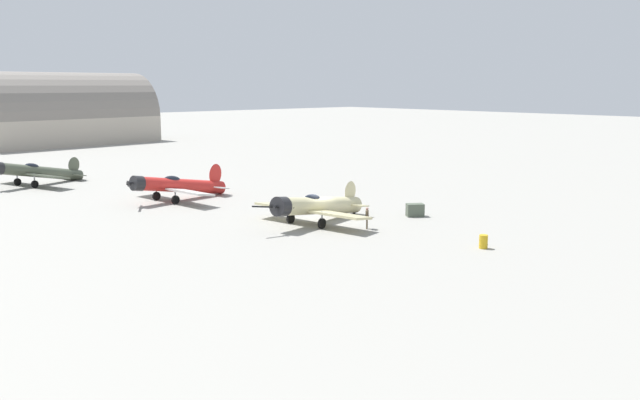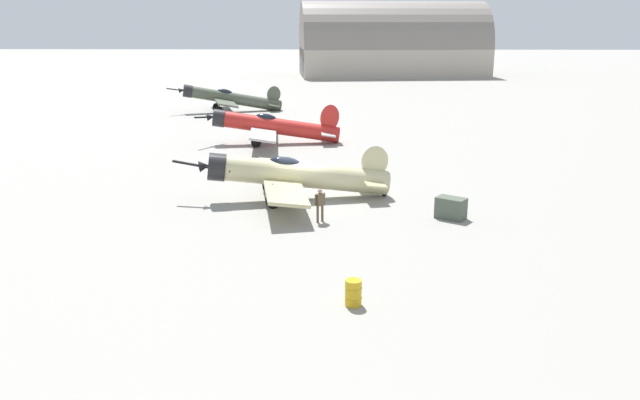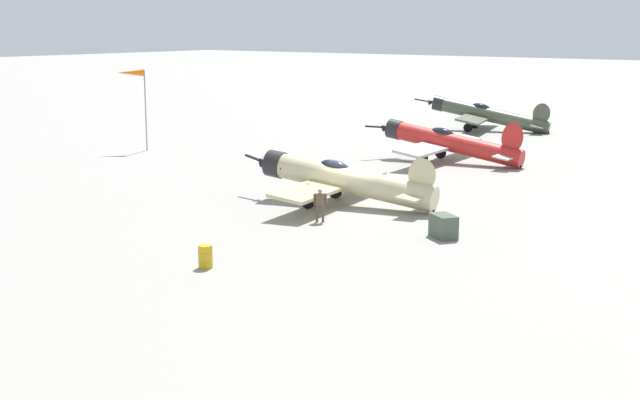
{
  "view_description": "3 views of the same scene",
  "coord_description": "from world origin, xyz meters",
  "px_view_note": "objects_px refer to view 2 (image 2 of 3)",
  "views": [
    {
      "loc": [
        38.31,
        -34.48,
        10.72
      ],
      "look_at": [
        0.0,
        -0.0,
        1.8
      ],
      "focal_mm": 37.39,
      "sensor_mm": 36.0,
      "label": 1
    },
    {
      "loc": [
        33.68,
        1.7,
        9.34
      ],
      "look_at": [
        4.13,
        1.05,
        1.1
      ],
      "focal_mm": 35.86,
      "sensor_mm": 36.0,
      "label": 2
    },
    {
      "loc": [
        38.8,
        26.76,
        9.56
      ],
      "look_at": [
        4.13,
        1.05,
        1.1
      ],
      "focal_mm": 50.89,
      "sensor_mm": 36.0,
      "label": 3
    }
  ],
  "objects_px": {
    "airplane_far_line": "(230,98)",
    "ground_crew_mechanic": "(320,202)",
    "airplane_foreground": "(293,175)",
    "equipment_crate": "(451,208)",
    "fuel_drum": "(353,293)",
    "airplane_mid_apron": "(272,126)"
  },
  "relations": [
    {
      "from": "ground_crew_mechanic",
      "to": "fuel_drum",
      "type": "bearing_deg",
      "value": -33.92
    },
    {
      "from": "airplane_foreground",
      "to": "airplane_far_line",
      "type": "bearing_deg",
      "value": -84.52
    },
    {
      "from": "ground_crew_mechanic",
      "to": "airplane_foreground",
      "type": "bearing_deg",
      "value": 159.04
    },
    {
      "from": "ground_crew_mechanic",
      "to": "fuel_drum",
      "type": "distance_m",
      "value": 9.55
    },
    {
      "from": "airplane_mid_apron",
      "to": "ground_crew_mechanic",
      "type": "relative_size",
      "value": 6.84
    },
    {
      "from": "ground_crew_mechanic",
      "to": "equipment_crate",
      "type": "xyz_separation_m",
      "value": [
        -0.7,
        6.43,
        -0.47
      ]
    },
    {
      "from": "ground_crew_mechanic",
      "to": "fuel_drum",
      "type": "height_order",
      "value": "ground_crew_mechanic"
    },
    {
      "from": "airplane_foreground",
      "to": "airplane_far_line",
      "type": "relative_size",
      "value": 0.99
    },
    {
      "from": "ground_crew_mechanic",
      "to": "airplane_mid_apron",
      "type": "bearing_deg",
      "value": 149.63
    },
    {
      "from": "airplane_far_line",
      "to": "fuel_drum",
      "type": "distance_m",
      "value": 50.25
    },
    {
      "from": "airplane_mid_apron",
      "to": "ground_crew_mechanic",
      "type": "height_order",
      "value": "airplane_mid_apron"
    },
    {
      "from": "ground_crew_mechanic",
      "to": "equipment_crate",
      "type": "relative_size",
      "value": 1.02
    },
    {
      "from": "equipment_crate",
      "to": "airplane_far_line",
      "type": "bearing_deg",
      "value": -156.22
    },
    {
      "from": "airplane_foreground",
      "to": "fuel_drum",
      "type": "relative_size",
      "value": 12.83
    },
    {
      "from": "airplane_mid_apron",
      "to": "equipment_crate",
      "type": "height_order",
      "value": "airplane_mid_apron"
    },
    {
      "from": "airplane_far_line",
      "to": "ground_crew_mechanic",
      "type": "xyz_separation_m",
      "value": [
        39.36,
        10.61,
        -0.46
      ]
    },
    {
      "from": "airplane_mid_apron",
      "to": "ground_crew_mechanic",
      "type": "bearing_deg",
      "value": 96.67
    },
    {
      "from": "fuel_drum",
      "to": "equipment_crate",
      "type": "bearing_deg",
      "value": 153.37
    },
    {
      "from": "airplane_foreground",
      "to": "ground_crew_mechanic",
      "type": "xyz_separation_m",
      "value": [
        4.05,
        1.56,
        -0.39
      ]
    },
    {
      "from": "fuel_drum",
      "to": "airplane_mid_apron",
      "type": "bearing_deg",
      "value": -169.46
    },
    {
      "from": "airplane_mid_apron",
      "to": "airplane_far_line",
      "type": "distance_m",
      "value": 19.73
    },
    {
      "from": "airplane_far_line",
      "to": "equipment_crate",
      "type": "relative_size",
      "value": 7.29
    }
  ]
}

